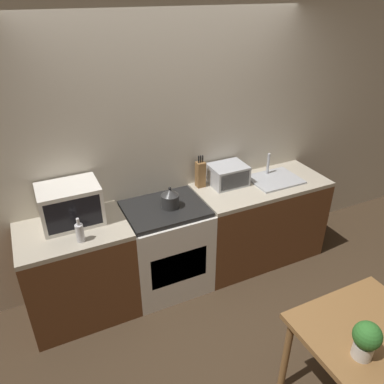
# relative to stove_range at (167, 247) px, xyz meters

# --- Properties ---
(ground_plane) EXTENTS (16.00, 16.00, 0.00)m
(ground_plane) POSITION_rel_stove_range_xyz_m (0.23, -0.88, -0.45)
(ground_plane) COLOR #3D2D1E
(wall_back) EXTENTS (10.00, 0.06, 2.60)m
(wall_back) POSITION_rel_stove_range_xyz_m (0.23, 0.34, 0.85)
(wall_back) COLOR beige
(wall_back) RESTS_ON ground_plane
(counter_left_run) EXTENTS (0.90, 0.62, 0.90)m
(counter_left_run) POSITION_rel_stove_range_xyz_m (-0.82, 0.00, 0.00)
(counter_left_run) COLOR brown
(counter_left_run) RESTS_ON ground_plane
(counter_right_run) EXTENTS (1.35, 0.62, 0.90)m
(counter_right_run) POSITION_rel_stove_range_xyz_m (1.05, 0.00, 0.00)
(counter_right_run) COLOR brown
(counter_right_run) RESTS_ON ground_plane
(stove_range) EXTENTS (0.74, 0.62, 0.90)m
(stove_range) POSITION_rel_stove_range_xyz_m (0.00, 0.00, 0.00)
(stove_range) COLOR silver
(stove_range) RESTS_ON ground_plane
(kettle) EXTENTS (0.16, 0.16, 0.20)m
(kettle) POSITION_rel_stove_range_xyz_m (0.04, -0.02, 0.54)
(kettle) COLOR #2D2D2D
(kettle) RESTS_ON stove_range
(microwave) EXTENTS (0.49, 0.36, 0.34)m
(microwave) POSITION_rel_stove_range_xyz_m (-0.78, 0.11, 0.62)
(microwave) COLOR silver
(microwave) RESTS_ON counter_left_run
(bottle) EXTENTS (0.06, 0.06, 0.21)m
(bottle) POSITION_rel_stove_range_xyz_m (-0.78, -0.19, 0.53)
(bottle) COLOR silver
(bottle) RESTS_ON counter_left_run
(knife_block) EXTENTS (0.08, 0.08, 0.33)m
(knife_block) POSITION_rel_stove_range_xyz_m (0.46, 0.22, 0.59)
(knife_block) COLOR brown
(knife_block) RESTS_ON counter_right_run
(toaster_oven) EXTENTS (0.35, 0.29, 0.20)m
(toaster_oven) POSITION_rel_stove_range_xyz_m (0.73, 0.14, 0.55)
(toaster_oven) COLOR #ADAFB5
(toaster_oven) RESTS_ON counter_right_run
(sink_basin) EXTENTS (0.49, 0.40, 0.24)m
(sink_basin) POSITION_rel_stove_range_xyz_m (1.21, 0.01, 0.47)
(sink_basin) COLOR #ADAFB5
(sink_basin) RESTS_ON counter_right_run
(dining_table) EXTENTS (0.84, 0.77, 0.75)m
(dining_table) POSITION_rel_stove_range_xyz_m (0.69, -1.73, 0.20)
(dining_table) COLOR brown
(dining_table) RESTS_ON ground_plane
(potted_plant) EXTENTS (0.16, 0.16, 0.25)m
(potted_plant) POSITION_rel_stove_range_xyz_m (0.51, -1.81, 0.44)
(potted_plant) COLOR beige
(potted_plant) RESTS_ON dining_table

